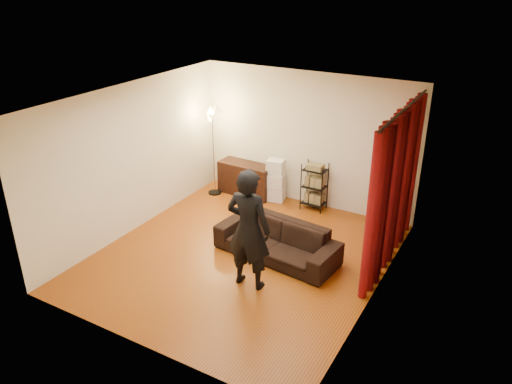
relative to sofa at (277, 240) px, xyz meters
The scene contains 14 objects.
floor 0.66m from the sofa, 149.72° to the right, with size 5.00×5.00×0.00m, color #9B4512.
ceiling 2.46m from the sofa, 149.72° to the right, with size 5.00×5.00×0.00m, color white.
wall_back 2.49m from the sofa, 102.81° to the left, with size 5.00×5.00×0.00m, color beige.
wall_front 3.02m from the sofa, 100.18° to the right, with size 5.00×5.00×0.00m, color beige.
wall_left 2.96m from the sofa, behind, with size 5.00×5.00×0.00m, color beige.
wall_right 2.06m from the sofa, ahead, with size 5.00×5.00×0.00m, color beige.
curtain_rod 2.93m from the sofa, 26.78° to the left, with size 0.04×0.04×2.65m, color black.
curtain 2.07m from the sofa, 27.07° to the left, with size 0.22×2.65×2.55m, color maroon, non-canonical shape.
sofa is the anchor object (origin of this frame).
person 1.12m from the sofa, 89.97° to the right, with size 0.70×0.46×1.90m, color black.
media_cabinet 2.60m from the sofa, 132.01° to the left, with size 1.19×0.44×0.69m, color black.
storage_boxes 2.22m from the sofa, 118.10° to the left, with size 0.36×0.29×0.90m, color silver, non-canonical shape.
wire_shelf 2.00m from the sofa, 95.57° to the left, with size 0.44×0.31×0.98m, color black, non-canonical shape.
floor_lamp 2.93m from the sofa, 145.20° to the left, with size 0.34×0.34×1.91m, color silver, non-canonical shape.
Camera 1 is at (3.77, -6.17, 4.47)m, focal length 35.00 mm.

